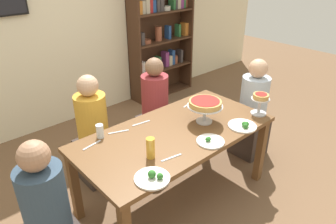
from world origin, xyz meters
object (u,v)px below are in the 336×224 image
(bookshelf, at_px, (160,25))
(diner_far_left, at_px, (94,138))
(personal_pizza_stand, at_px, (260,100))
(cutlery_knife_near, at_px, (119,132))
(diner_far_right, at_px, (155,114))
(deep_dish_pizza_stand, at_px, (205,105))
(diner_head_east, at_px, (252,115))
(water_glass_clear_near, at_px, (100,131))
(beer_glass_amber_tall, at_px, (151,148))
(salad_plate_far_diner, at_px, (210,141))
(cutlery_fork_far, at_px, (141,123))
(dining_table, at_px, (176,139))
(salad_plate_spare, at_px, (153,177))
(salad_plate_near_diner, at_px, (243,126))
(cutlery_knife_far, at_px, (188,104))
(cutlery_fork_near, at_px, (92,145))
(cutlery_spare_fork, at_px, (171,158))
(diner_head_west, at_px, (50,223))

(bookshelf, bearing_deg, diner_far_left, -147.23)
(personal_pizza_stand, height_order, cutlery_knife_near, personal_pizza_stand)
(diner_far_right, distance_m, deep_dish_pizza_stand, 0.90)
(diner_head_east, distance_m, water_glass_clear_near, 1.77)
(bookshelf, xyz_separation_m, beer_glass_amber_tall, (-1.96, -2.17, -0.30))
(bookshelf, distance_m, salad_plate_far_diner, 2.78)
(salad_plate_far_diner, relative_size, water_glass_clear_near, 1.97)
(diner_far_left, bearing_deg, cutlery_fork_far, 30.62)
(dining_table, height_order, salad_plate_spare, salad_plate_spare)
(deep_dish_pizza_stand, height_order, salad_plate_near_diner, deep_dish_pizza_stand)
(bookshelf, bearing_deg, cutlery_knife_far, -122.52)
(dining_table, bearing_deg, diner_far_right, 62.88)
(salad_plate_near_diner, xyz_separation_m, cutlery_fork_near, (-1.16, 0.64, -0.01))
(bookshelf, bearing_deg, salad_plate_far_diner, -122.12)
(dining_table, height_order, bookshelf, bookshelf)
(dining_table, height_order, beer_glass_amber_tall, beer_glass_amber_tall)
(salad_plate_near_diner, bearing_deg, bookshelf, 65.93)
(cutlery_spare_fork, bearing_deg, diner_head_east, 19.79)
(dining_table, bearing_deg, beer_glass_amber_tall, -158.80)
(cutlery_knife_near, bearing_deg, diner_far_right, -129.55)
(personal_pizza_stand, xyz_separation_m, water_glass_clear_near, (-1.36, 0.65, -0.09))
(salad_plate_far_diner, distance_m, cutlery_spare_fork, 0.39)
(salad_plate_spare, relative_size, cutlery_fork_far, 1.40)
(dining_table, bearing_deg, diner_head_east, -0.99)
(diner_far_right, height_order, salad_plate_spare, diner_far_right)
(salad_plate_near_diner, distance_m, cutlery_knife_far, 0.65)
(diner_head_west, bearing_deg, salad_plate_far_diner, -13.11)
(salad_plate_spare, bearing_deg, diner_head_west, 151.19)
(diner_head_west, distance_m, salad_plate_spare, 0.77)
(cutlery_fork_near, bearing_deg, dining_table, 146.15)
(cutlery_knife_near, distance_m, cutlery_knife_far, 0.85)
(personal_pizza_stand, relative_size, cutlery_knife_far, 1.17)
(cutlery_knife_near, bearing_deg, cutlery_spare_fork, 119.61)
(cutlery_knife_far, bearing_deg, cutlery_knife_near, -14.07)
(salad_plate_spare, relative_size, cutlery_knife_near, 1.40)
(beer_glass_amber_tall, bearing_deg, diner_head_west, 170.09)
(diner_far_right, xyz_separation_m, cutlery_spare_fork, (-0.68, -1.01, 0.25))
(diner_head_east, bearing_deg, bookshelf, -100.90)
(dining_table, height_order, diner_far_left, diner_far_left)
(salad_plate_near_diner, distance_m, cutlery_fork_near, 1.32)
(beer_glass_amber_tall, height_order, cutlery_spare_fork, beer_glass_amber_tall)
(diner_far_left, height_order, cutlery_knife_far, diner_far_left)
(bookshelf, bearing_deg, salad_plate_spare, -131.63)
(diner_head_west, bearing_deg, beer_glass_amber_tall, -9.91)
(dining_table, relative_size, water_glass_clear_near, 15.00)
(diner_head_east, relative_size, cutlery_fork_near, 6.39)
(cutlery_fork_near, distance_m, cutlery_fork_far, 0.52)
(bookshelf, height_order, water_glass_clear_near, bookshelf)
(beer_glass_amber_tall, bearing_deg, cutlery_knife_near, 86.79)
(bookshelf, xyz_separation_m, diner_head_east, (-0.39, -2.03, -0.64))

